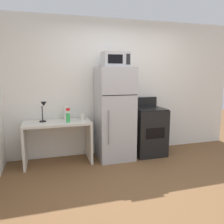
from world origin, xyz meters
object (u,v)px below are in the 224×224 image
coffee_mug (83,117)px  microwave (115,60)px  desk (58,134)px  desk_lamp (43,108)px  refrigerator (115,114)px  oven_range (148,131)px  spray_bottle (68,117)px  paper_towel_roll (67,113)px

coffee_mug → microwave: size_ratio=0.21×
desk → desk_lamp: (-0.22, 0.05, 0.47)m
desk → microwave: (1.04, -0.06, 1.30)m
desk → refrigerator: bearing=-2.3°
oven_range → microwave: bearing=-176.9°
spray_bottle → paper_towel_roll: (0.00, 0.25, 0.02)m
paper_towel_roll → oven_range: 1.61m
paper_towel_roll → microwave: (0.86, -0.21, 0.95)m
spray_bottle → microwave: size_ratio=0.54×
coffee_mug → microwave: 1.18m
desk_lamp → microwave: bearing=-5.0°
refrigerator → oven_range: refrigerator is taller
desk → microwave: bearing=-3.4°
spray_bottle → desk: bearing=150.7°
coffee_mug → paper_towel_roll: paper_towel_roll is taller
paper_towel_roll → refrigerator: refrigerator is taller
spray_bottle → coffee_mug: size_ratio=2.62×
desk_lamp → paper_towel_roll: desk_lamp is taller
desk_lamp → refrigerator: 1.27m
desk_lamp → spray_bottle: 0.45m
microwave → spray_bottle: bearing=-177.3°
desk → paper_towel_roll: 0.42m
paper_towel_roll → microwave: bearing=-13.8°
desk → oven_range: oven_range is taller
desk → paper_towel_roll: bearing=38.7°
spray_bottle → microwave: (0.86, 0.04, 0.97)m
oven_range → desk_lamp: bearing=177.8°
paper_towel_roll → refrigerator: 0.88m
desk → oven_range: size_ratio=1.05×
paper_towel_roll → spray_bottle: bearing=-90.6°
refrigerator → desk_lamp: bearing=175.9°
paper_towel_roll → desk_lamp: bearing=-166.2°
desk → microwave: microwave is taller
spray_bottle → paper_towel_roll: bearing=89.4°
oven_range → paper_towel_roll: bearing=173.6°
desk → coffee_mug: coffee_mug is taller
coffee_mug → refrigerator: size_ratio=0.06×
coffee_mug → microwave: microwave is taller
spray_bottle → coffee_mug: spray_bottle is taller
paper_towel_roll → refrigerator: bearing=-12.5°
spray_bottle → refrigerator: bearing=4.1°
coffee_mug → desk: bearing=-173.6°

